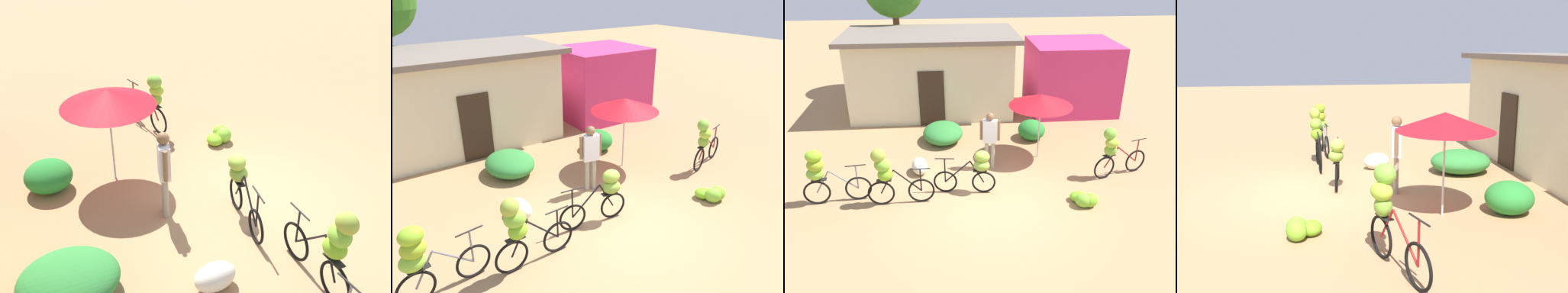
# 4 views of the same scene
# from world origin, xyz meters

# --- Properties ---
(ground_plane) EXTENTS (60.00, 60.00, 0.00)m
(ground_plane) POSITION_xyz_m (0.00, 0.00, 0.00)
(ground_plane) COLOR #A67E54
(building_low) EXTENTS (6.41, 3.61, 3.03)m
(building_low) POSITION_xyz_m (-1.50, 6.76, 1.53)
(building_low) COLOR beige
(building_low) RESTS_ON ground
(hedge_bush_front_left) EXTENTS (1.31, 1.56, 0.61)m
(hedge_bush_front_left) POSITION_xyz_m (-1.14, 3.76, 0.30)
(hedge_bush_front_left) COLOR #308136
(hedge_bush_front_left) RESTS_ON ground
(hedge_bush_front_right) EXTENTS (0.91, 0.96, 0.65)m
(hedge_bush_front_right) POSITION_xyz_m (1.82, 3.69, 0.32)
(hedge_bush_front_right) COLOR #278631
(hedge_bush_front_right) RESTS_ON ground
(market_umbrella) EXTENTS (1.88, 1.88, 2.02)m
(market_umbrella) POSITION_xyz_m (1.75, 2.36, 1.85)
(market_umbrella) COLOR beige
(market_umbrella) RESTS_ON ground
(bicycle_leftmost) EXTENTS (1.66, 0.41, 1.51)m
(bicycle_leftmost) POSITION_xyz_m (-4.12, 0.32, 0.89)
(bicycle_leftmost) COLOR black
(bicycle_leftmost) RESTS_ON ground
(bicycle_near_pile) EXTENTS (1.66, 0.41, 1.58)m
(bicycle_near_pile) POSITION_xyz_m (-2.49, 0.11, 0.90)
(bicycle_near_pile) COLOR black
(bicycle_near_pile) RESTS_ON ground
(bicycle_center_loaded) EXTENTS (1.62, 0.43, 1.20)m
(bicycle_center_loaded) POSITION_xyz_m (-0.32, 0.50, 0.72)
(bicycle_center_loaded) COLOR black
(bicycle_center_loaded) RESTS_ON ground
(bicycle_by_shop) EXTENTS (1.69, 0.68, 1.51)m
(bicycle_by_shop) POSITION_xyz_m (3.52, 0.95, 0.88)
(bicycle_by_shop) COLOR black
(bicycle_by_shop) RESTS_ON ground
(banana_pile_on_ground) EXTENTS (0.73, 0.73, 0.36)m
(banana_pile_on_ground) POSITION_xyz_m (2.35, -0.34, 0.16)
(banana_pile_on_ground) COLOR #74BC23
(banana_pile_on_ground) RESTS_ON ground
(produce_sack) EXTENTS (0.54, 0.76, 0.44)m
(produce_sack) POSITION_xyz_m (-1.83, 1.67, 0.22)
(produce_sack) COLOR silver
(produce_sack) RESTS_ON ground
(person_vendor) EXTENTS (0.57, 0.28, 1.74)m
(person_vendor) POSITION_xyz_m (0.19, 1.78, 1.07)
(person_vendor) COLOR gray
(person_vendor) RESTS_ON ground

